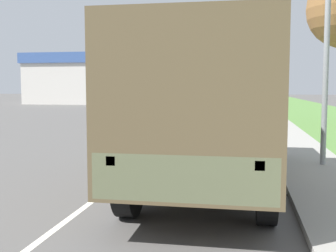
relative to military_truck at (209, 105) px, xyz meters
The scene contains 8 objects.
ground_plane 27.06m from the military_truck, 94.25° to the left, with size 180.00×180.00×0.00m, color #565451.
lane_centre_stripe 27.06m from the military_truck, 94.25° to the left, with size 0.12×120.00×0.00m.
sidewalk_right 27.10m from the military_truck, 84.69° to the left, with size 1.80×120.00×0.12m.
grass_strip_right 27.85m from the military_truck, 75.63° to the left, with size 7.00×120.00×0.02m.
military_truck is the anchor object (origin of this frame).
car_nearest_ahead 11.41m from the military_truck, 107.98° to the left, with size 1.93×4.22×1.71m.
car_second_ahead 19.36m from the military_truck, 90.10° to the left, with size 1.93×4.51×1.63m.
building_distant 48.97m from the military_truck, 114.10° to the left, with size 12.98×12.27×6.28m.
Camera 1 is at (2.74, 4.21, 2.10)m, focal length 45.00 mm.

